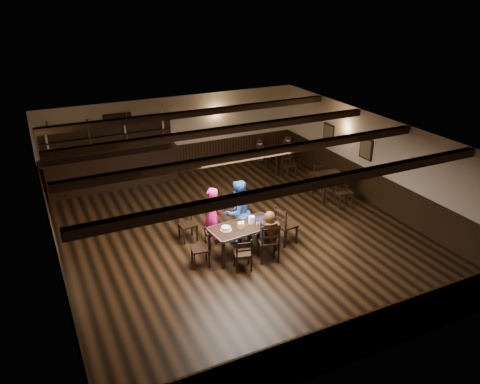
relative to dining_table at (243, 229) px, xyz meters
name	(u,v)px	position (x,y,z in m)	size (l,w,h in m)	color
ground	(239,235)	(0.29, 0.86, -0.68)	(10.00, 10.00, 0.00)	black
room_shell	(238,173)	(0.30, 0.90, 1.07)	(9.02, 10.02, 2.71)	#C0B69F
dining_table	(243,229)	(0.00, 0.00, 0.00)	(1.72, 0.99, 0.75)	black
chair_near_left	(243,252)	(-0.34, -0.70, -0.18)	(0.48, 0.46, 0.85)	black
chair_near_right	(269,240)	(0.39, -0.61, -0.08)	(0.57, 0.55, 1.02)	black
chair_end_left	(203,245)	(-1.07, -0.06, -0.15)	(0.47, 0.49, 0.91)	black
chair_end_right	(283,223)	(1.12, -0.03, -0.08)	(0.52, 0.54, 1.03)	black
chair_far_pushed	(186,221)	(-1.01, 1.28, -0.15)	(0.44, 0.42, 0.89)	black
woman_pink	(212,216)	(-0.51, 0.75, 0.10)	(0.57, 0.37, 1.56)	#DD148F
man_blue	(238,212)	(0.14, 0.60, 0.16)	(0.82, 0.64, 1.68)	navy
seated_person	(269,229)	(0.41, -0.55, 0.17)	(0.35, 0.53, 0.87)	black
cake	(226,229)	(-0.46, 0.00, 0.11)	(0.28, 0.28, 0.09)	white
plate_stack_a	(241,225)	(-0.10, -0.06, 0.15)	(0.15, 0.15, 0.15)	white
plate_stack_b	(252,220)	(0.26, 0.05, 0.17)	(0.15, 0.15, 0.18)	white
tea_light	(243,222)	(0.07, 0.14, 0.10)	(0.04, 0.04, 0.06)	#A5A8AD
salt_shaker	(257,224)	(0.32, -0.09, 0.11)	(0.03, 0.03, 0.08)	silver
pepper_shaker	(261,222)	(0.45, -0.07, 0.13)	(0.04, 0.04, 0.10)	#A5A8AD
drink_glass	(250,219)	(0.28, 0.16, 0.13)	(0.07, 0.07, 0.12)	silver
menu_red	(263,222)	(0.52, -0.04, 0.08)	(0.29, 0.20, 0.00)	maroon
menu_blue	(259,218)	(0.53, 0.18, 0.08)	(0.30, 0.21, 0.00)	#0D1642
bar_counter	(112,166)	(-1.98, 5.58, 0.05)	(4.35, 0.70, 2.20)	black
back_table_a	(330,178)	(3.85, 1.79, -0.02)	(1.01, 1.01, 0.75)	black
back_table_b	(279,153)	(3.61, 4.47, -0.03)	(0.86, 0.86, 0.75)	black
bg_patron_left	(260,149)	(2.94, 4.68, 0.16)	(0.32, 0.41, 0.75)	black
bg_patron_right	(288,146)	(4.02, 4.60, 0.15)	(0.26, 0.38, 0.73)	black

